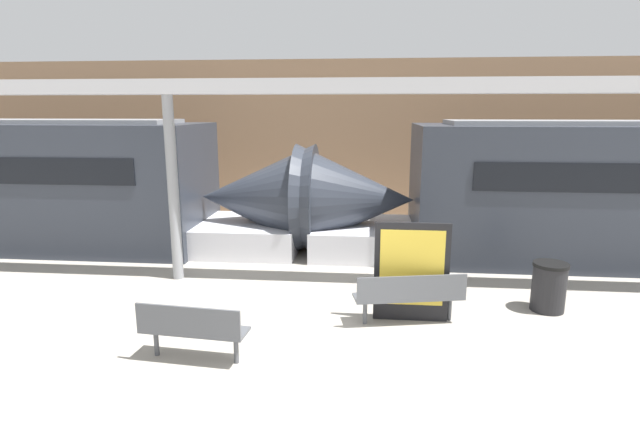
{
  "coord_description": "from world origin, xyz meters",
  "views": [
    {
      "loc": [
        0.49,
        -5.84,
        3.45
      ],
      "look_at": [
        -0.41,
        3.34,
        1.4
      ],
      "focal_mm": 28.0,
      "sensor_mm": 36.0,
      "label": 1
    }
  ],
  "objects": [
    {
      "name": "bench_far",
      "position": [
        1.2,
        1.89,
        0.52
      ],
      "size": [
        1.84,
        0.8,
        0.86
      ],
      "rotation": [
        0.0,
        0.0,
        0.21
      ],
      "color": "#4C4F54",
      "rests_on": "ground_plane"
    },
    {
      "name": "bench_near",
      "position": [
        -1.89,
        0.32,
        0.52
      ],
      "size": [
        1.53,
        0.58,
        0.86
      ],
      "rotation": [
        0.0,
        0.0,
        -0.09
      ],
      "color": "#4C4F54",
      "rests_on": "ground_plane"
    },
    {
      "name": "station_wall",
      "position": [
        0.0,
        10.62,
        2.5
      ],
      "size": [
        56.0,
        0.2,
        5.0
      ],
      "primitive_type": "cube",
      "color": "#937051",
      "rests_on": "ground_plane"
    },
    {
      "name": "support_column_near",
      "position": [
        -3.41,
        3.72,
        1.86
      ],
      "size": [
        0.21,
        0.21,
        3.72
      ],
      "primitive_type": "cylinder",
      "color": "gray",
      "rests_on": "ground_plane"
    },
    {
      "name": "trash_bin",
      "position": [
        3.65,
        2.7,
        0.43
      ],
      "size": [
        0.59,
        0.59,
        0.86
      ],
      "color": "black",
      "rests_on": "ground_plane"
    },
    {
      "name": "ground_plane",
      "position": [
        0.0,
        0.0,
        0.0
      ],
      "size": [
        60.0,
        60.0,
        0.0
      ],
      "primitive_type": "plane",
      "color": "#A8A093"
    },
    {
      "name": "poster_board",
      "position": [
        1.22,
        2.05,
        0.84
      ],
      "size": [
        1.22,
        0.07,
        1.67
      ],
      "color": "black",
      "rests_on": "ground_plane"
    },
    {
      "name": "train_right",
      "position": [
        -9.01,
        6.08,
        1.51
      ],
      "size": [
        16.25,
        2.93,
        3.2
      ],
      "color": "#2D333D",
      "rests_on": "ground_plane"
    },
    {
      "name": "canopy_beam",
      "position": [
        -3.41,
        3.72,
        3.86
      ],
      "size": [
        28.0,
        0.6,
        0.28
      ],
      "primitive_type": "cube",
      "color": "#B7B7BC",
      "rests_on": "support_column_near"
    }
  ]
}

